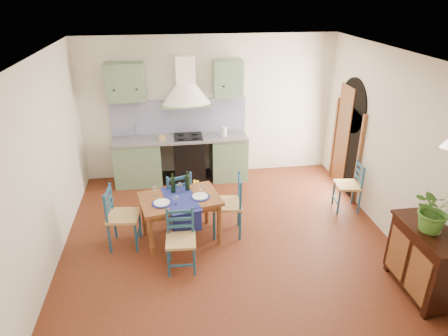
{
  "coord_description": "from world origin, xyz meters",
  "views": [
    {
      "loc": [
        -0.81,
        -5.15,
        3.63
      ],
      "look_at": [
        -0.02,
        0.3,
        1.09
      ],
      "focal_mm": 32.0,
      "sensor_mm": 36.0,
      "label": 1
    }
  ],
  "objects": [
    {
      "name": "floor",
      "position": [
        0.0,
        0.0,
        0.0
      ],
      "size": [
        5.0,
        5.0,
        0.0
      ],
      "primitive_type": "plane",
      "color": "#46220F",
      "rests_on": "ground"
    },
    {
      "name": "back_wall",
      "position": [
        -0.47,
        2.29,
        1.05
      ],
      "size": [
        5.0,
        0.96,
        2.8
      ],
      "color": "silver",
      "rests_on": "ground"
    },
    {
      "name": "right_wall",
      "position": [
        2.5,
        0.28,
        1.34
      ],
      "size": [
        0.26,
        5.0,
        2.8
      ],
      "color": "silver",
      "rests_on": "ground"
    },
    {
      "name": "left_wall",
      "position": [
        -2.5,
        0.0,
        1.4
      ],
      "size": [
        0.04,
        5.0,
        2.8
      ],
      "primitive_type": "cube",
      "color": "silver",
      "rests_on": "ground"
    },
    {
      "name": "ceiling",
      "position": [
        0.0,
        0.0,
        2.8
      ],
      "size": [
        5.0,
        5.0,
        0.01
      ],
      "primitive_type": "cube",
      "color": "white",
      "rests_on": "back_wall"
    },
    {
      "name": "dining_table",
      "position": [
        -0.71,
        0.09,
        0.65
      ],
      "size": [
        1.29,
        1.01,
        1.05
      ],
      "color": "brown",
      "rests_on": "ground"
    },
    {
      "name": "chair_near",
      "position": [
        -0.74,
        -0.58,
        0.45
      ],
      "size": [
        0.42,
        0.42,
        0.87
      ],
      "color": "navy",
      "rests_on": "ground"
    },
    {
      "name": "chair_far",
      "position": [
        -0.75,
        0.59,
        0.49
      ],
      "size": [
        0.56,
        0.56,
        0.95
      ],
      "color": "navy",
      "rests_on": "ground"
    },
    {
      "name": "chair_left",
      "position": [
        -1.59,
        0.07,
        0.5
      ],
      "size": [
        0.49,
        0.49,
        0.97
      ],
      "color": "navy",
      "rests_on": "ground"
    },
    {
      "name": "chair_right",
      "position": [
        0.04,
        0.18,
        0.51
      ],
      "size": [
        0.51,
        0.51,
        0.99
      ],
      "color": "navy",
      "rests_on": "ground"
    },
    {
      "name": "chair_spare",
      "position": [
        2.23,
        0.62,
        0.46
      ],
      "size": [
        0.46,
        0.46,
        0.88
      ],
      "color": "navy",
      "rests_on": "ground"
    },
    {
      "name": "sideboard",
      "position": [
        2.26,
        -1.51,
        0.51
      ],
      "size": [
        0.5,
        1.05,
        0.94
      ],
      "color": "black",
      "rests_on": "ground"
    },
    {
      "name": "potted_plant",
      "position": [
        2.23,
        -1.5,
        1.22
      ],
      "size": [
        0.53,
        0.46,
        0.57
      ],
      "primitive_type": "imported",
      "rotation": [
        0.0,
        0.0,
        0.03
      ],
      "color": "#3E7526",
      "rests_on": "sideboard"
    }
  ]
}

